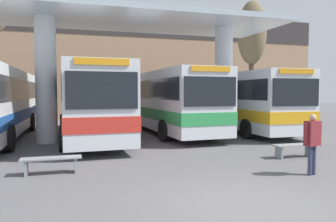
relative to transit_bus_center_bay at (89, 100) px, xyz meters
name	(u,v)px	position (x,y,z in m)	size (l,w,h in m)	color
ground_plane	(245,205)	(2.42, -10.77, -1.89)	(100.00, 100.00, 0.00)	#565456
townhouse_backdrop	(110,55)	(2.42, 11.78, 3.52)	(40.00, 0.58, 9.28)	#9E7A5B
station_canopy	(142,42)	(2.42, -1.00, 2.79)	(13.68, 5.26, 5.83)	silver
transit_bus_center_bay	(89,100)	(0.00, 0.00, 0.00)	(2.97, 11.37, 3.40)	silver
transit_bus_right_bay	(165,99)	(4.30, 1.51, -0.02)	(3.11, 11.78, 3.35)	silver
transit_bus_far_right_bay	(239,100)	(8.65, 0.82, -0.05)	(2.97, 10.76, 3.32)	silver
waiting_bench_near_pillar	(51,162)	(-1.44, -6.99, -1.55)	(1.62, 0.44, 0.46)	gray
waiting_bench_mid_platform	(294,148)	(6.53, -6.99, -1.55)	(1.55, 0.44, 0.46)	gray
pedestrian_waiting	(312,138)	(5.40, -9.16, -0.87)	(0.62, 0.33, 1.67)	#333856
poplar_tree_behind_left	(252,35)	(11.44, 4.10, 4.44)	(2.03, 2.03, 8.70)	#473A2B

